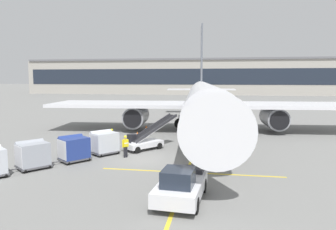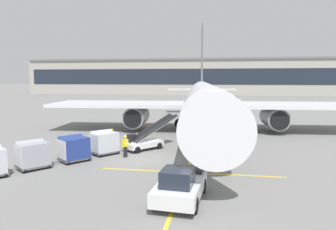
% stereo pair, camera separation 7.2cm
% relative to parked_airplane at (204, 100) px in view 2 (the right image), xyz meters
% --- Properties ---
extents(ground_plane, '(600.00, 600.00, 0.00)m').
position_rel_parked_airplane_xyz_m(ground_plane, '(-3.74, -14.27, -3.56)').
color(ground_plane, slate).
extents(parked_airplane, '(36.27, 46.30, 15.23)m').
position_rel_parked_airplane_xyz_m(parked_airplane, '(0.00, 0.00, 0.00)').
color(parked_airplane, white).
rests_on(parked_airplane, ground).
extents(belt_loader, '(4.29, 4.99, 2.89)m').
position_rel_parked_airplane_xyz_m(belt_loader, '(-4.46, -10.89, -2.71)').
color(belt_loader, silver).
rests_on(belt_loader, ground).
extents(baggage_cart_lead, '(2.49, 2.64, 1.91)m').
position_rel_parked_airplane_xyz_m(baggage_cart_lead, '(-7.33, -13.20, -2.56)').
color(baggage_cart_lead, '#515156').
rests_on(baggage_cart_lead, ground).
extents(baggage_cart_second, '(2.49, 2.64, 1.91)m').
position_rel_parked_airplane_xyz_m(baggage_cart_second, '(-8.75, -15.68, -2.56)').
color(baggage_cart_second, '#515156').
rests_on(baggage_cart_second, ground).
extents(baggage_cart_third, '(2.49, 2.64, 1.91)m').
position_rel_parked_airplane_xyz_m(baggage_cart_third, '(-10.62, -17.95, -2.56)').
color(baggage_cart_third, '#515156').
rests_on(baggage_cart_third, ground).
extents(pushback_tug, '(2.44, 4.55, 1.83)m').
position_rel_parked_airplane_xyz_m(pushback_tug, '(0.03, -21.97, -2.73)').
color(pushback_tug, silver).
rests_on(pushback_tug, ground).
extents(ground_crew_by_loader, '(0.43, 0.45, 1.74)m').
position_rel_parked_airplane_xyz_m(ground_crew_by_loader, '(-5.31, -13.96, -2.56)').
color(ground_crew_by_loader, black).
rests_on(ground_crew_by_loader, ground).
extents(ground_crew_by_carts, '(0.47, 0.42, 1.74)m').
position_rel_parked_airplane_xyz_m(ground_crew_by_carts, '(-7.44, -11.06, -2.56)').
color(ground_crew_by_carts, '#333847').
rests_on(ground_crew_by_carts, ground).
extents(ground_crew_marshaller, '(0.56, 0.30, 1.74)m').
position_rel_parked_airplane_xyz_m(ground_crew_marshaller, '(-7.92, -12.18, -2.56)').
color(ground_crew_marshaller, '#333847').
rests_on(ground_crew_marshaller, ground).
extents(safety_cone_engine_keepout, '(0.68, 0.68, 0.77)m').
position_rel_parked_airplane_xyz_m(safety_cone_engine_keepout, '(-6.44, -2.24, -3.18)').
color(safety_cone_engine_keepout, black).
rests_on(safety_cone_engine_keepout, ground).
extents(safety_cone_wingtip, '(0.53, 0.53, 0.61)m').
position_rel_parked_airplane_xyz_m(safety_cone_wingtip, '(-6.58, -5.63, -3.26)').
color(safety_cone_wingtip, black).
rests_on(safety_cone_wingtip, ground).
extents(apron_guidance_line_lead_in, '(0.20, 110.00, 0.01)m').
position_rel_parked_airplane_xyz_m(apron_guidance_line_lead_in, '(-0.19, -0.84, -3.55)').
color(apron_guidance_line_lead_in, yellow).
rests_on(apron_guidance_line_lead_in, ground).
extents(apron_guidance_line_stop_bar, '(12.00, 0.20, 0.01)m').
position_rel_parked_airplane_xyz_m(apron_guidance_line_stop_bar, '(0.07, -17.12, -3.55)').
color(apron_guidance_line_stop_bar, yellow).
rests_on(apron_guidance_line_stop_bar, ground).
extents(terminal_building, '(133.78, 18.50, 13.63)m').
position_rel_parked_airplane_xyz_m(terminal_building, '(-7.98, 89.33, 3.20)').
color(terminal_building, '#A8A399').
rests_on(terminal_building, ground).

